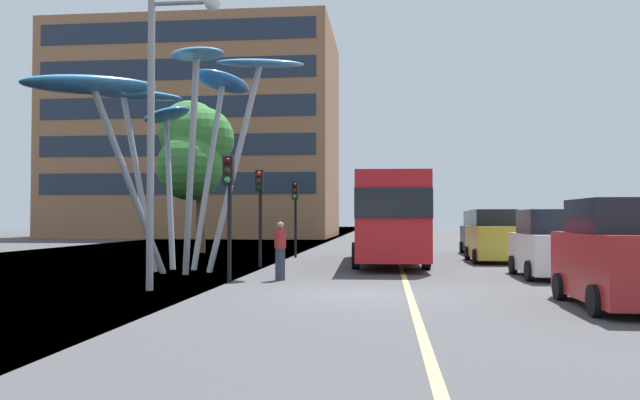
{
  "coord_description": "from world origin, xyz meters",
  "views": [
    {
      "loc": [
        0.48,
        -15.42,
        1.82
      ],
      "look_at": [
        -1.96,
        8.22,
        2.5
      ],
      "focal_mm": 35.78,
      "sensor_mm": 36.0,
      "label": 1
    }
  ],
  "objects_px": {
    "traffic_light_kerb_far": "(260,197)",
    "car_parked_near": "(620,257)",
    "leaf_sculpture": "(171,98)",
    "traffic_light_island_mid": "(295,203)",
    "car_parked_mid": "(551,246)",
    "car_side_street": "(484,234)",
    "pedestrian": "(280,251)",
    "red_bus": "(388,214)",
    "traffic_light_kerb_near": "(229,191)",
    "street_lamp": "(168,100)",
    "car_parked_far": "(493,237)"
  },
  "relations": [
    {
      "from": "traffic_light_kerb_near",
      "to": "car_parked_mid",
      "type": "relative_size",
      "value": 0.93
    },
    {
      "from": "red_bus",
      "to": "traffic_light_kerb_near",
      "type": "xyz_separation_m",
      "value": [
        -4.5,
        -8.18,
        0.59
      ]
    },
    {
      "from": "traffic_light_kerb_far",
      "to": "traffic_light_island_mid",
      "type": "bearing_deg",
      "value": 85.52
    },
    {
      "from": "traffic_light_island_mid",
      "to": "traffic_light_kerb_far",
      "type": "bearing_deg",
      "value": -94.48
    },
    {
      "from": "leaf_sculpture",
      "to": "pedestrian",
      "type": "distance_m",
      "value": 7.04
    },
    {
      "from": "car_parked_near",
      "to": "car_parked_far",
      "type": "height_order",
      "value": "car_parked_near"
    },
    {
      "from": "red_bus",
      "to": "traffic_light_kerb_far",
      "type": "distance_m",
      "value": 5.41
    },
    {
      "from": "traffic_light_island_mid",
      "to": "car_parked_mid",
      "type": "height_order",
      "value": "traffic_light_island_mid"
    },
    {
      "from": "traffic_light_island_mid",
      "to": "red_bus",
      "type": "bearing_deg",
      "value": -38.92
    },
    {
      "from": "red_bus",
      "to": "car_side_street",
      "type": "height_order",
      "value": "red_bus"
    },
    {
      "from": "traffic_light_island_mid",
      "to": "car_parked_far",
      "type": "xyz_separation_m",
      "value": [
        8.58,
        -2.2,
        -1.5
      ]
    },
    {
      "from": "red_bus",
      "to": "street_lamp",
      "type": "bearing_deg",
      "value": -118.69
    },
    {
      "from": "car_parked_near",
      "to": "car_parked_mid",
      "type": "distance_m",
      "value": 6.67
    },
    {
      "from": "traffic_light_island_mid",
      "to": "car_parked_mid",
      "type": "bearing_deg",
      "value": -44.64
    },
    {
      "from": "red_bus",
      "to": "car_parked_far",
      "type": "bearing_deg",
      "value": 16.05
    },
    {
      "from": "red_bus",
      "to": "car_parked_mid",
      "type": "bearing_deg",
      "value": -48.81
    },
    {
      "from": "traffic_light_kerb_near",
      "to": "street_lamp",
      "type": "distance_m",
      "value": 3.21
    },
    {
      "from": "traffic_light_kerb_far",
      "to": "car_parked_far",
      "type": "height_order",
      "value": "traffic_light_kerb_far"
    },
    {
      "from": "traffic_light_kerb_near",
      "to": "traffic_light_kerb_far",
      "type": "bearing_deg",
      "value": 92.36
    },
    {
      "from": "pedestrian",
      "to": "traffic_light_kerb_far",
      "type": "bearing_deg",
      "value": 108.27
    },
    {
      "from": "traffic_light_kerb_far",
      "to": "car_parked_near",
      "type": "distance_m",
      "value": 13.61
    },
    {
      "from": "traffic_light_island_mid",
      "to": "pedestrian",
      "type": "relative_size",
      "value": 2.03
    },
    {
      "from": "traffic_light_kerb_near",
      "to": "car_parked_near",
      "type": "bearing_deg",
      "value": -24.42
    },
    {
      "from": "pedestrian",
      "to": "leaf_sculpture",
      "type": "bearing_deg",
      "value": 149.34
    },
    {
      "from": "car_parked_far",
      "to": "car_side_street",
      "type": "xyz_separation_m",
      "value": [
        0.5,
        5.7,
        -0.01
      ]
    },
    {
      "from": "car_parked_near",
      "to": "traffic_light_island_mid",
      "type": "bearing_deg",
      "value": 119.4
    },
    {
      "from": "car_parked_mid",
      "to": "car_side_street",
      "type": "bearing_deg",
      "value": 90.59
    },
    {
      "from": "red_bus",
      "to": "traffic_light_island_mid",
      "type": "distance_m",
      "value": 5.5
    },
    {
      "from": "car_parked_near",
      "to": "street_lamp",
      "type": "relative_size",
      "value": 0.52
    },
    {
      "from": "traffic_light_kerb_far",
      "to": "car_side_street",
      "type": "xyz_separation_m",
      "value": [
        9.55,
        9.5,
        -1.59
      ]
    },
    {
      "from": "car_parked_near",
      "to": "car_parked_mid",
      "type": "bearing_deg",
      "value": 87.15
    },
    {
      "from": "traffic_light_kerb_near",
      "to": "car_side_street",
      "type": "relative_size",
      "value": 0.83
    },
    {
      "from": "leaf_sculpture",
      "to": "traffic_light_kerb_far",
      "type": "distance_m",
      "value": 4.78
    },
    {
      "from": "car_parked_near",
      "to": "car_parked_far",
      "type": "distance_m",
      "value": 13.56
    },
    {
      "from": "traffic_light_kerb_far",
      "to": "car_parked_near",
      "type": "xyz_separation_m",
      "value": [
        9.35,
        -9.76,
        -1.57
      ]
    },
    {
      "from": "car_parked_far",
      "to": "street_lamp",
      "type": "distance_m",
      "value": 15.6
    },
    {
      "from": "leaf_sculpture",
      "to": "car_parked_near",
      "type": "xyz_separation_m",
      "value": [
        12.01,
        -7.55,
        -4.87
      ]
    },
    {
      "from": "car_parked_near",
      "to": "leaf_sculpture",
      "type": "bearing_deg",
      "value": 147.83
    },
    {
      "from": "car_side_street",
      "to": "pedestrian",
      "type": "bearing_deg",
      "value": -119.4
    },
    {
      "from": "traffic_light_island_mid",
      "to": "car_parked_mid",
      "type": "xyz_separation_m",
      "value": [
        9.21,
        -9.1,
        -1.55
      ]
    },
    {
      "from": "traffic_light_kerb_far",
      "to": "pedestrian",
      "type": "distance_m",
      "value": 5.25
    },
    {
      "from": "car_parked_near",
      "to": "pedestrian",
      "type": "bearing_deg",
      "value": 147.03
    },
    {
      "from": "traffic_light_kerb_far",
      "to": "street_lamp",
      "type": "relative_size",
      "value": 0.48
    },
    {
      "from": "car_parked_near",
      "to": "traffic_light_kerb_near",
      "type": "bearing_deg",
      "value": 155.58
    },
    {
      "from": "pedestrian",
      "to": "traffic_light_kerb_near",
      "type": "bearing_deg",
      "value": -145.16
    },
    {
      "from": "traffic_light_island_mid",
      "to": "pedestrian",
      "type": "bearing_deg",
      "value": -84.23
    },
    {
      "from": "traffic_light_kerb_near",
      "to": "street_lamp",
      "type": "height_order",
      "value": "street_lamp"
    },
    {
      "from": "car_parked_mid",
      "to": "pedestrian",
      "type": "distance_m",
      "value": 8.29
    },
    {
      "from": "car_side_street",
      "to": "red_bus",
      "type": "bearing_deg",
      "value": -124.78
    },
    {
      "from": "car_parked_near",
      "to": "car_side_street",
      "type": "relative_size",
      "value": 0.92
    }
  ]
}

